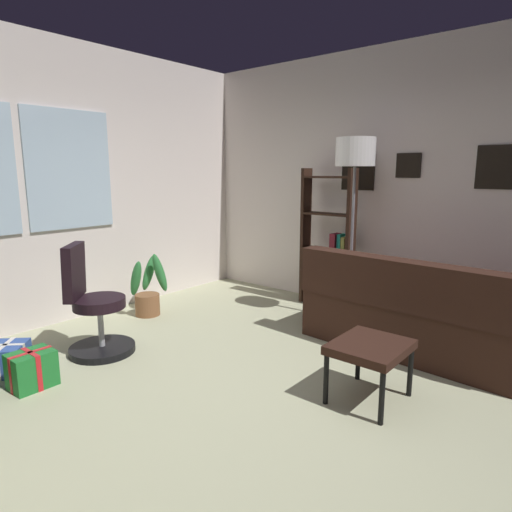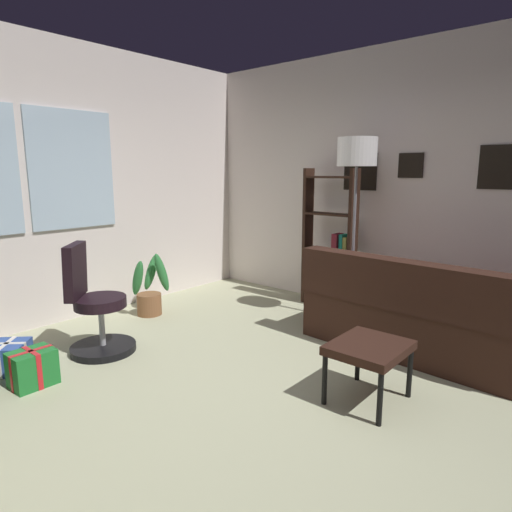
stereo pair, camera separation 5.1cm
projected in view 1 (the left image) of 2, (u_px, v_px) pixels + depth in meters
The scene contains 11 objects.
ground_plane at pixel (261, 407), 3.09m from camera, with size 4.88×5.30×0.10m, color #AEB18D.
wall_back_with_windows at pixel (55, 184), 4.49m from camera, with size 4.88×0.12×2.88m.
wall_right_with_frames at pixel (409, 184), 4.69m from camera, with size 0.12×5.30×2.88m.
couch at pixel (432, 315), 3.96m from camera, with size 1.59×1.98×0.86m.
footstool at pixel (370, 350), 3.03m from camera, with size 0.53×0.46×0.42m.
gift_box_green at pixel (32, 370), 3.25m from camera, with size 0.31×0.24×0.28m.
gift_box_blue at pixel (6, 359), 3.49m from camera, with size 0.41×0.41×0.24m.
office_chair at pixel (93, 312), 3.82m from camera, with size 0.59×0.59×0.97m.
bookshelf at pixel (328, 246), 5.13m from camera, with size 0.18×0.64×1.60m.
floor_lamp at pixel (355, 164), 4.43m from camera, with size 0.39×0.39×1.90m.
potted_plant at pixel (148, 292), 4.89m from camera, with size 0.46×0.34×0.69m.
Camera 1 is at (-2.20, -1.78, 1.57)m, focal length 31.05 mm.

